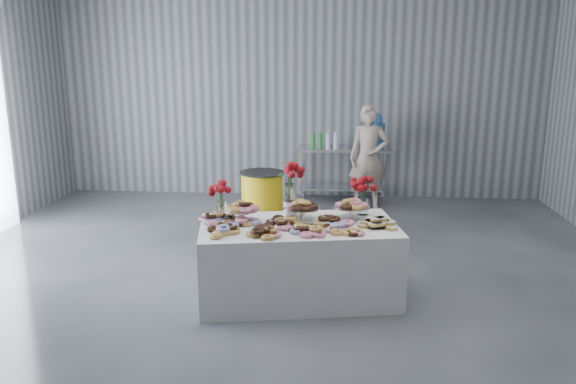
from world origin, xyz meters
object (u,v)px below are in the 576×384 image
object	(u,v)px
water_jug	(376,132)
person	(369,158)
display_table	(298,261)
trash_barrel	(262,200)
prep_table	(344,164)

from	to	relation	value
water_jug	person	size ratio (longest dim) A/B	0.34
display_table	trash_barrel	distance (m)	2.37
prep_table	trash_barrel	distance (m)	1.91
water_jug	prep_table	bearing A→B (deg)	180.00
water_jug	trash_barrel	size ratio (longest dim) A/B	0.70
prep_table	water_jug	bearing A→B (deg)	-0.00
prep_table	water_jug	distance (m)	0.73
display_table	person	xyz separation A→B (m)	(0.86, 3.37, 0.44)
water_jug	trash_barrel	bearing A→B (deg)	-137.31
display_table	prep_table	world-z (taller)	prep_table
person	display_table	bearing A→B (deg)	-101.51
display_table	person	world-z (taller)	person
water_jug	trash_barrel	world-z (taller)	water_jug
display_table	trash_barrel	size ratio (longest dim) A/B	2.41
display_table	prep_table	size ratio (longest dim) A/B	1.27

